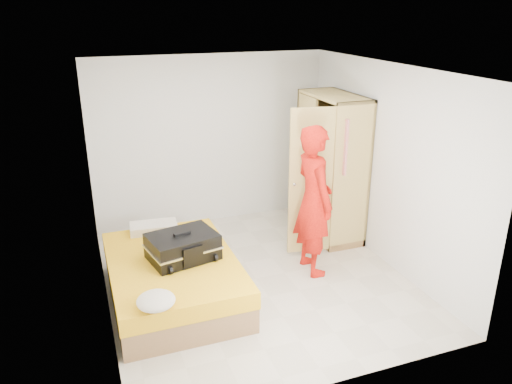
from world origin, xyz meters
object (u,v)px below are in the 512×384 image
object	(u,v)px
bed	(174,279)
suitcase	(183,247)
round_cushion	(156,301)
wardrobe	(329,171)
person	(314,201)

from	to	relation	value
bed	suitcase	world-z (taller)	suitcase
round_cushion	bed	bearing A→B (deg)	69.56
bed	suitcase	size ratio (longest dim) A/B	2.33
wardrobe	round_cushion	world-z (taller)	wardrobe
person	round_cushion	world-z (taller)	person
suitcase	round_cushion	bearing A→B (deg)	-129.44
person	bed	bearing A→B (deg)	91.13
bed	person	bearing A→B (deg)	1.66
bed	round_cushion	size ratio (longest dim) A/B	5.36
bed	round_cushion	bearing A→B (deg)	-110.44
bed	suitcase	bearing A→B (deg)	-2.54
person	suitcase	distance (m)	1.72
wardrobe	bed	bearing A→B (deg)	-159.57
wardrobe	suitcase	world-z (taller)	wardrobe
round_cushion	suitcase	bearing A→B (deg)	62.52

